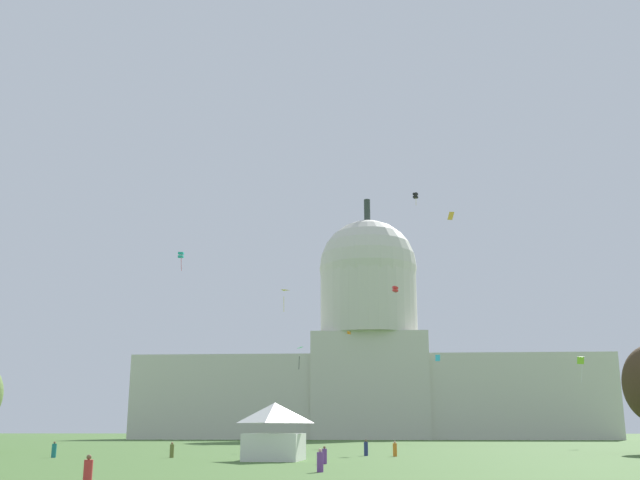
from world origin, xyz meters
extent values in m
cube|color=beige|center=(-28.54, 182.12, 11.07)|extent=(64.10, 20.37, 22.15)
cube|color=beige|center=(35.56, 182.12, 11.07)|extent=(64.10, 20.37, 22.15)
cube|color=beige|center=(3.51, 182.12, 14.02)|extent=(31.14, 22.40, 28.04)
cylinder|color=beige|center=(3.51, 182.12, 37.62)|extent=(27.11, 27.11, 19.17)
sphere|color=beige|center=(3.51, 182.12, 47.21)|extent=(27.73, 27.73, 27.73)
cylinder|color=#2D3833|center=(3.51, 182.12, 64.40)|extent=(1.80, 1.80, 6.66)
cube|color=white|center=(-5.44, 45.86, 1.23)|extent=(5.44, 6.37, 2.45)
pyramid|color=white|center=(-5.44, 45.86, 4.33)|extent=(5.71, 6.69, 1.88)
cylinder|color=orange|center=(6.08, 56.92, 0.68)|extent=(0.57, 0.57, 1.36)
sphere|color=tan|center=(6.08, 56.92, 1.48)|extent=(0.33, 0.33, 0.25)
cylinder|color=#703D93|center=(-0.37, 39.39, 0.62)|extent=(0.45, 0.45, 1.25)
sphere|color=brown|center=(-0.37, 39.39, 1.35)|extent=(0.23, 0.23, 0.21)
cylinder|color=red|center=(-10.90, 13.43, 0.68)|extent=(0.57, 0.57, 1.36)
sphere|color=brown|center=(-10.90, 13.43, 1.49)|extent=(0.32, 0.32, 0.26)
cylinder|color=olive|center=(-16.78, 52.17, 0.66)|extent=(0.55, 0.55, 1.31)
sphere|color=#A37556|center=(-16.78, 52.17, 1.43)|extent=(0.31, 0.31, 0.24)
cylinder|color=#1E757A|center=(-28.84, 51.46, 0.69)|extent=(0.64, 0.64, 1.37)
sphere|color=brown|center=(-28.84, 51.46, 1.49)|extent=(0.30, 0.30, 0.22)
cylinder|color=#703D93|center=(0.05, 27.61, 0.66)|extent=(0.61, 0.61, 1.33)
sphere|color=beige|center=(0.05, 27.61, 1.45)|extent=(0.33, 0.33, 0.25)
cylinder|color=navy|center=(3.00, 58.68, 0.74)|extent=(0.62, 0.62, 1.48)
sphere|color=brown|center=(3.00, 58.68, 1.60)|extent=(0.34, 0.34, 0.24)
pyramid|color=yellow|center=(-11.76, 105.76, 26.55)|extent=(1.56, 1.36, 0.14)
cylinder|color=yellow|center=(-11.64, 105.40, 24.48)|extent=(0.13, 0.25, 2.85)
cube|color=#33BCDB|center=(17.91, 133.66, 17.31)|extent=(1.03, 0.66, 1.37)
pyramid|color=green|center=(-6.56, 78.03, 13.30)|extent=(1.35, 1.73, 0.33)
cylinder|color=black|center=(-6.24, 78.18, 11.72)|extent=(0.14, 0.19, 1.81)
cube|color=red|center=(8.55, 112.35, 27.97)|extent=(1.19, 1.16, 0.58)
cube|color=red|center=(8.55, 112.35, 28.51)|extent=(1.19, 1.16, 0.58)
cube|color=teal|center=(-31.67, 108.68, 34.27)|extent=(0.94, 0.98, 0.51)
cube|color=teal|center=(-31.67, 108.68, 34.92)|extent=(0.94, 0.98, 0.51)
cylinder|color=red|center=(-31.52, 108.68, 32.83)|extent=(0.19, 0.30, 2.47)
cube|color=#8CD133|center=(37.33, 97.07, 13.46)|extent=(1.06, 0.58, 1.20)
cylinder|color=white|center=(37.35, 97.07, 11.42)|extent=(0.48, 0.13, 2.88)
cube|color=orange|center=(-1.36, 153.93, 25.13)|extent=(0.98, 0.96, 0.49)
cube|color=orange|center=(-1.36, 153.93, 25.50)|extent=(0.98, 0.96, 0.49)
cube|color=black|center=(15.08, 144.15, 56.28)|extent=(1.33, 1.33, 0.46)
cube|color=black|center=(15.08, 144.15, 57.03)|extent=(1.33, 1.33, 0.46)
cylinder|color=yellow|center=(15.16, 144.15, 55.14)|extent=(0.08, 0.16, 1.81)
cube|color=gold|center=(17.41, 94.13, 37.14)|extent=(1.18, 0.66, 1.59)
camera|label=1|loc=(3.56, -25.24, 2.93)|focal=41.60mm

